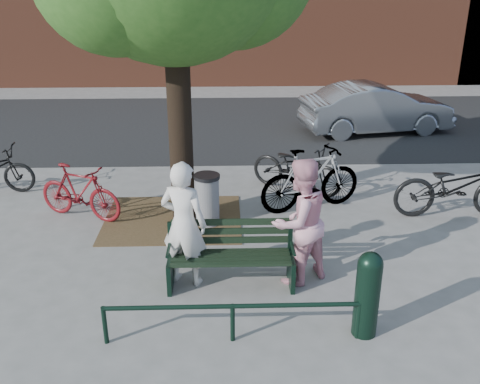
{
  "coord_description": "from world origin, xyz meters",
  "views": [
    {
      "loc": [
        -0.08,
        -6.44,
        4.09
      ],
      "look_at": [
        0.16,
        1.0,
        1.01
      ],
      "focal_mm": 40.0,
      "sensor_mm": 36.0,
      "label": 1
    }
  ],
  "objects_px": {
    "park_bench": "(231,253)",
    "person_left": "(184,224)",
    "parked_car": "(376,108)",
    "litter_bin": "(207,199)",
    "bollard": "(368,291)",
    "person_right": "(300,222)",
    "bicycle_c": "(297,167)"
  },
  "relations": [
    {
      "from": "park_bench",
      "to": "person_left",
      "type": "distance_m",
      "value": 0.77
    },
    {
      "from": "person_left",
      "to": "parked_car",
      "type": "distance_m",
      "value": 8.82
    },
    {
      "from": "litter_bin",
      "to": "parked_car",
      "type": "relative_size",
      "value": 0.23
    },
    {
      "from": "person_left",
      "to": "bollard",
      "type": "distance_m",
      "value": 2.59
    },
    {
      "from": "person_left",
      "to": "person_right",
      "type": "xyz_separation_m",
      "value": [
        1.59,
        0.0,
        0.01
      ]
    },
    {
      "from": "person_right",
      "to": "litter_bin",
      "type": "relative_size",
      "value": 1.98
    },
    {
      "from": "bicycle_c",
      "to": "parked_car",
      "type": "height_order",
      "value": "parked_car"
    },
    {
      "from": "bicycle_c",
      "to": "litter_bin",
      "type": "bearing_deg",
      "value": 162.88
    },
    {
      "from": "bollard",
      "to": "person_left",
      "type": "bearing_deg",
      "value": 150.59
    },
    {
      "from": "person_left",
      "to": "park_bench",
      "type": "bearing_deg",
      "value": -166.42
    },
    {
      "from": "bollard",
      "to": "parked_car",
      "type": "xyz_separation_m",
      "value": [
        2.45,
        8.73,
        0.07
      ]
    },
    {
      "from": "person_left",
      "to": "parked_car",
      "type": "relative_size",
      "value": 0.45
    },
    {
      "from": "litter_bin",
      "to": "park_bench",
      "type": "bearing_deg",
      "value": -79.01
    },
    {
      "from": "bicycle_c",
      "to": "parked_car",
      "type": "relative_size",
      "value": 0.47
    },
    {
      "from": "person_left",
      "to": "litter_bin",
      "type": "height_order",
      "value": "person_left"
    },
    {
      "from": "bicycle_c",
      "to": "park_bench",
      "type": "bearing_deg",
      "value": -169.43
    },
    {
      "from": "bicycle_c",
      "to": "person_right",
      "type": "bearing_deg",
      "value": -154.66
    },
    {
      "from": "park_bench",
      "to": "person_left",
      "type": "relative_size",
      "value": 0.97
    },
    {
      "from": "park_bench",
      "to": "bicycle_c",
      "type": "bearing_deg",
      "value": 68.22
    },
    {
      "from": "person_left",
      "to": "litter_bin",
      "type": "xyz_separation_m",
      "value": [
        0.26,
        1.85,
        -0.44
      ]
    },
    {
      "from": "park_bench",
      "to": "parked_car",
      "type": "bearing_deg",
      "value": 61.77
    },
    {
      "from": "park_bench",
      "to": "litter_bin",
      "type": "relative_size",
      "value": 1.9
    },
    {
      "from": "person_right",
      "to": "litter_bin",
      "type": "height_order",
      "value": "person_right"
    },
    {
      "from": "bollard",
      "to": "litter_bin",
      "type": "bearing_deg",
      "value": 122.38
    },
    {
      "from": "bollard",
      "to": "park_bench",
      "type": "bearing_deg",
      "value": 143.35
    },
    {
      "from": "park_bench",
      "to": "parked_car",
      "type": "relative_size",
      "value": 0.43
    },
    {
      "from": "litter_bin",
      "to": "bicycle_c",
      "type": "height_order",
      "value": "bicycle_c"
    },
    {
      "from": "bicycle_c",
      "to": "parked_car",
      "type": "distance_m",
      "value": 4.94
    },
    {
      "from": "park_bench",
      "to": "litter_bin",
      "type": "xyz_separation_m",
      "value": [
        -0.37,
        1.92,
        -0.01
      ]
    },
    {
      "from": "person_left",
      "to": "bicycle_c",
      "type": "xyz_separation_m",
      "value": [
        2.0,
        3.33,
        -0.4
      ]
    },
    {
      "from": "park_bench",
      "to": "bollard",
      "type": "relative_size",
      "value": 1.56
    },
    {
      "from": "bollard",
      "to": "bicycle_c",
      "type": "relative_size",
      "value": 0.58
    }
  ]
}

